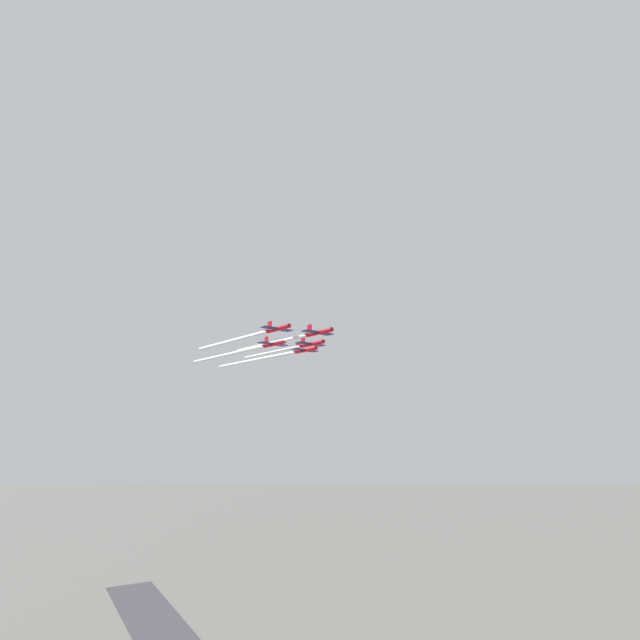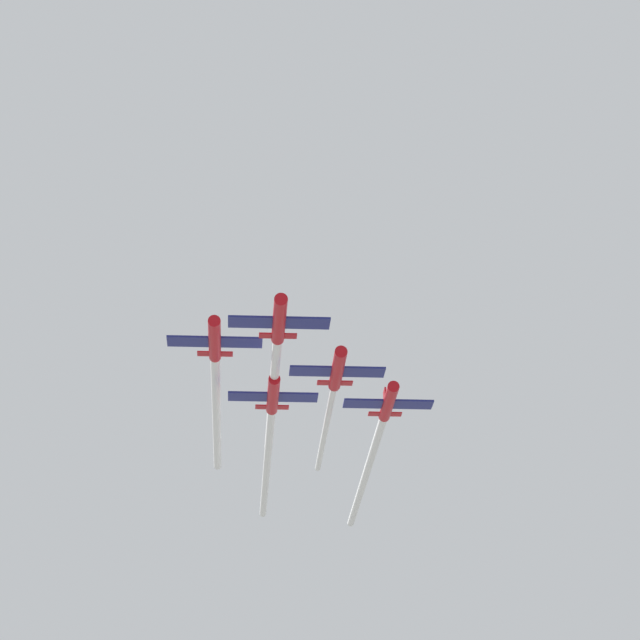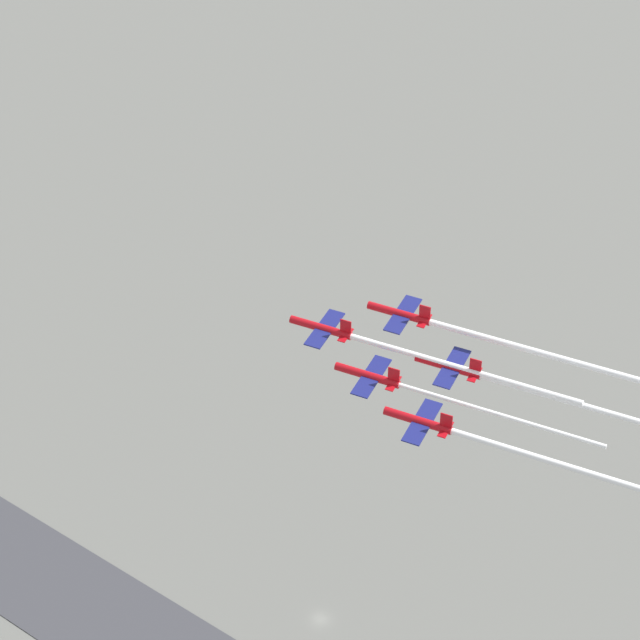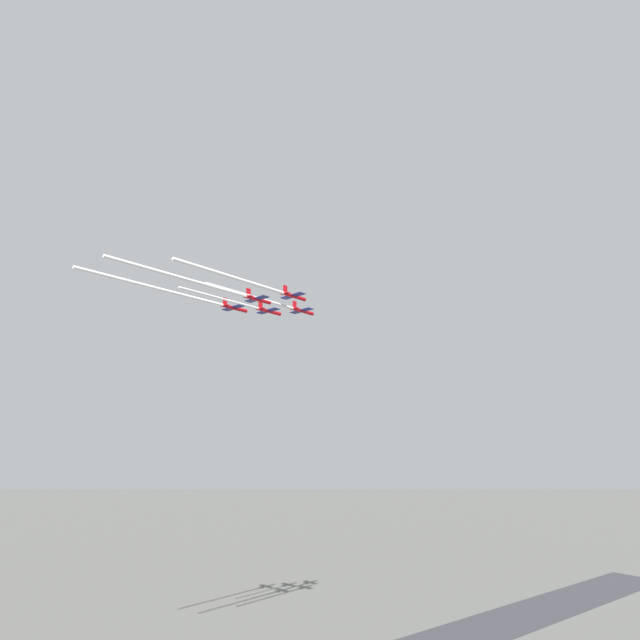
{
  "view_description": "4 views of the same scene",
  "coord_description": "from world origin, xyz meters",
  "px_view_note": "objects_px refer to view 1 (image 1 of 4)",
  "views": [
    {
      "loc": [
        105.57,
        -23.03,
        98.42
      ],
      "look_at": [
        -25.38,
        27.32,
        130.17
      ],
      "focal_mm": 28.0,
      "sensor_mm": 36.0,
      "label": 1
    },
    {
      "loc": [
        106.78,
        71.67,
        71.75
      ],
      "look_at": [
        -30.81,
        31.07,
        127.9
      ],
      "focal_mm": 85.0,
      "sensor_mm": 36.0,
      "label": 2
    },
    {
      "loc": [
        -139.82,
        142.79,
        257.0
      ],
      "look_at": [
        -22.53,
        23.12,
        123.22
      ],
      "focal_mm": 70.0,
      "sensor_mm": 36.0,
      "label": 3
    },
    {
      "loc": [
        -107.6,
        -138.35,
        75.09
      ],
      "look_at": [
        -22.49,
        22.92,
        122.91
      ],
      "focal_mm": 28.0,
      "sensor_mm": 36.0,
      "label": 4
    }
  ],
  "objects_px": {
    "jet_1": "(311,344)",
    "jet_3": "(305,350)",
    "jet_4": "(273,344)",
    "jet_2": "(277,329)",
    "jet_0": "(318,332)"
  },
  "relations": [
    {
      "from": "jet_1",
      "to": "jet_3",
      "type": "distance_m",
      "value": 13.04
    },
    {
      "from": "jet_1",
      "to": "jet_4",
      "type": "distance_m",
      "value": 13.06
    },
    {
      "from": "jet_1",
      "to": "jet_3",
      "type": "bearing_deg",
      "value": -120.47
    },
    {
      "from": "jet_2",
      "to": "jet_4",
      "type": "xyz_separation_m",
      "value": [
        -12.8,
        2.44,
        -2.38
      ]
    },
    {
      "from": "jet_3",
      "to": "jet_2",
      "type": "bearing_deg",
      "value": 29.54
    },
    {
      "from": "jet_0",
      "to": "jet_3",
      "type": "bearing_deg",
      "value": -120.47
    },
    {
      "from": "jet_0",
      "to": "jet_3",
      "type": "height_order",
      "value": "jet_0"
    },
    {
      "from": "jet_0",
      "to": "jet_3",
      "type": "relative_size",
      "value": 1.0
    },
    {
      "from": "jet_3",
      "to": "jet_4",
      "type": "distance_m",
      "value": 13.23
    },
    {
      "from": "jet_2",
      "to": "jet_3",
      "type": "xyz_separation_m",
      "value": [
        -17.25,
        14.89,
        -2.99
      ]
    },
    {
      "from": "jet_1",
      "to": "jet_3",
      "type": "height_order",
      "value": "jet_3"
    },
    {
      "from": "jet_0",
      "to": "jet_1",
      "type": "distance_m",
      "value": 13.09
    },
    {
      "from": "jet_4",
      "to": "jet_2",
      "type": "bearing_deg",
      "value": 59.53
    },
    {
      "from": "jet_0",
      "to": "jet_2",
      "type": "bearing_deg",
      "value": -59.53
    },
    {
      "from": "jet_2",
      "to": "jet_3",
      "type": "relative_size",
      "value": 1.0
    }
  ]
}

